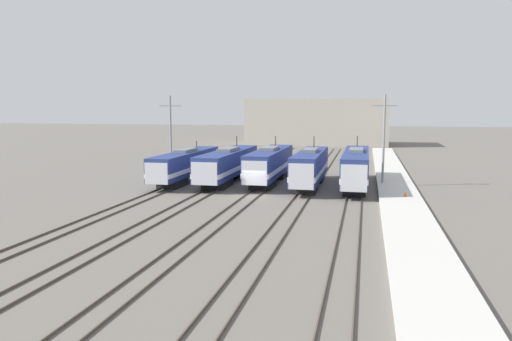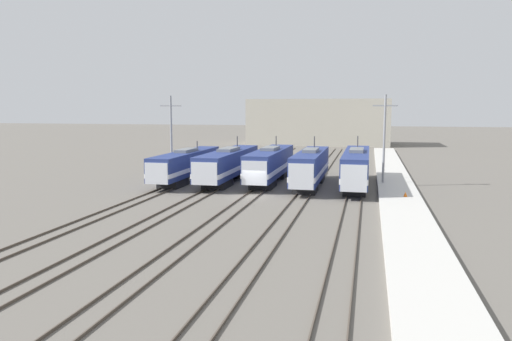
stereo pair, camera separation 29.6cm
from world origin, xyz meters
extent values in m
plane|color=#666059|center=(0.00, 0.00, 0.00)|extent=(400.00, 400.00, 0.00)
cube|color=#4C4238|center=(-10.86, 0.00, 0.07)|extent=(0.07, 120.00, 0.15)
cube|color=#4C4238|center=(-9.42, 0.00, 0.07)|extent=(0.07, 120.00, 0.15)
cube|color=#4C4238|center=(-5.79, 0.00, 0.07)|extent=(0.07, 120.00, 0.15)
cube|color=#4C4238|center=(-4.35, 0.00, 0.07)|extent=(0.07, 120.00, 0.15)
cube|color=#4C4238|center=(-0.72, 0.00, 0.07)|extent=(0.07, 120.00, 0.15)
cube|color=#4C4238|center=(0.72, 0.00, 0.07)|extent=(0.07, 120.00, 0.15)
cube|color=#4C4238|center=(4.35, 0.00, 0.07)|extent=(0.07, 120.00, 0.15)
cube|color=#4C4238|center=(5.79, 0.00, 0.07)|extent=(0.07, 120.00, 0.15)
cube|color=#4C4238|center=(9.42, 0.00, 0.07)|extent=(0.07, 120.00, 0.15)
cube|color=#4C4238|center=(10.86, 0.00, 0.07)|extent=(0.07, 120.00, 0.15)
cube|color=black|center=(-10.14, 3.95, 0.47)|extent=(2.36, 3.90, 0.95)
cube|color=black|center=(-10.14, 12.81, 0.47)|extent=(2.36, 3.90, 0.95)
cube|color=navy|center=(-10.14, 8.38, 2.28)|extent=(2.77, 17.73, 2.66)
cube|color=silver|center=(-10.14, 8.38, 1.75)|extent=(2.81, 17.77, 0.48)
cube|color=silver|center=(-10.14, 0.35, 2.08)|extent=(2.55, 1.88, 2.26)
cube|color=black|center=(-10.14, -0.51, 2.58)|extent=(2.17, 0.08, 0.63)
cube|color=slate|center=(-10.14, 8.38, 3.79)|extent=(1.52, 4.43, 0.35)
cylinder|color=#38383D|center=(-10.14, 12.28, 4.15)|extent=(0.12, 0.12, 1.07)
cube|color=black|center=(-5.07, 4.67, 0.47)|extent=(2.60, 4.06, 0.95)
cube|color=black|center=(-5.07, 13.90, 0.47)|extent=(2.60, 4.06, 0.95)
cube|color=navy|center=(-5.07, 9.29, 2.35)|extent=(3.06, 18.46, 2.81)
cube|color=silver|center=(-5.07, 9.29, 1.79)|extent=(3.10, 18.50, 0.51)
cube|color=silver|center=(-5.07, 1.03, 2.14)|extent=(2.81, 2.15, 2.39)
cube|color=black|center=(-5.07, 0.04, 2.67)|extent=(2.39, 0.08, 0.67)
cube|color=slate|center=(-5.07, 9.29, 3.93)|extent=(1.68, 4.62, 0.35)
cylinder|color=#38383D|center=(-5.07, 13.35, 4.52)|extent=(0.12, 0.12, 1.52)
cube|color=black|center=(0.00, 5.37, 0.47)|extent=(2.49, 3.75, 0.95)
cube|color=black|center=(0.00, 13.90, 0.47)|extent=(2.49, 3.75, 0.95)
cube|color=navy|center=(0.00, 9.63, 2.44)|extent=(2.93, 17.06, 2.99)
cube|color=silver|center=(0.00, 9.63, 1.85)|extent=(2.97, 17.10, 0.54)
cube|color=silver|center=(0.00, 1.99, 2.22)|extent=(2.70, 1.98, 2.54)
cube|color=black|center=(0.00, 1.08, 2.78)|extent=(2.29, 0.08, 0.71)
cube|color=slate|center=(0.00, 9.63, 4.11)|extent=(1.61, 4.26, 0.35)
cylinder|color=#38383D|center=(0.00, 13.38, 4.65)|extent=(0.12, 0.12, 1.42)
cube|color=black|center=(5.07, 3.53, 0.47)|extent=(2.30, 3.59, 0.95)
cube|color=black|center=(5.07, 11.68, 0.47)|extent=(2.30, 3.59, 0.95)
cube|color=navy|center=(5.07, 7.60, 2.46)|extent=(2.71, 16.31, 3.02)
cube|color=silver|center=(5.07, 7.60, 1.86)|extent=(2.75, 16.35, 0.54)
cube|color=silver|center=(5.07, 0.28, 2.24)|extent=(2.49, 1.86, 2.57)
cube|color=black|center=(5.07, -0.57, 2.80)|extent=(2.12, 0.08, 0.72)
cube|color=slate|center=(5.07, 7.60, 4.15)|extent=(1.49, 4.08, 0.35)
cylinder|color=#38383D|center=(5.07, 11.19, 4.75)|extent=(0.12, 0.12, 1.55)
cube|color=black|center=(10.14, 3.74, 0.47)|extent=(2.31, 3.99, 0.95)
cube|color=black|center=(10.14, 12.82, 0.47)|extent=(2.31, 3.99, 0.95)
cube|color=navy|center=(10.14, 8.28, 2.49)|extent=(2.72, 18.16, 3.08)
cube|color=silver|center=(10.14, 8.28, 1.87)|extent=(2.76, 18.20, 0.55)
cube|color=silver|center=(10.14, 0.26, 2.26)|extent=(2.50, 2.32, 2.62)
cube|color=black|center=(10.14, -0.82, 2.84)|extent=(2.13, 0.08, 0.73)
cube|color=slate|center=(10.14, 8.28, 4.21)|extent=(1.50, 4.54, 0.35)
cylinder|color=#38383D|center=(10.14, 12.27, 4.79)|extent=(0.12, 0.12, 1.53)
cylinder|color=gray|center=(-12.58, 9.65, 5.20)|extent=(0.26, 0.26, 10.40)
cube|color=gray|center=(-12.58, 9.65, 9.15)|extent=(2.74, 0.16, 0.16)
cylinder|color=gray|center=(13.14, 9.65, 5.20)|extent=(0.26, 0.26, 10.40)
cube|color=gray|center=(13.14, 9.65, 9.15)|extent=(2.74, 0.16, 0.16)
cube|color=beige|center=(14.54, 0.00, 0.21)|extent=(4.00, 120.00, 0.42)
cone|color=orange|center=(15.03, 0.75, 0.66)|extent=(0.36, 0.36, 0.48)
cube|color=#B2AD9E|center=(-0.57, 74.18, 5.47)|extent=(33.44, 14.87, 10.93)
camera|label=1|loc=(11.18, -48.61, 8.94)|focal=35.00mm
camera|label=2|loc=(11.47, -48.54, 8.94)|focal=35.00mm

